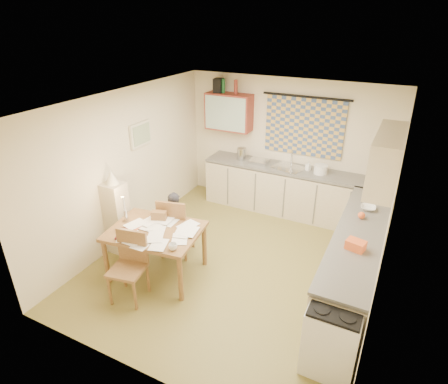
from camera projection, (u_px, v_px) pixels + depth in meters
The scene contains 44 objects.
floor at pixel (236, 263), 5.85m from camera, with size 4.00×4.50×0.02m, color olive.
ceiling at pixel (239, 101), 4.76m from camera, with size 4.00×4.50×0.02m, color white.
wall_back at pixel (287, 145), 7.12m from camera, with size 4.00×0.02×2.50m, color beige.
wall_front at pixel (136, 284), 3.49m from camera, with size 4.00×0.02×2.50m, color beige.
wall_left at pixel (126, 167), 6.12m from camera, with size 0.02×4.50×2.50m, color beige.
wall_right at pixel (389, 223), 4.49m from camera, with size 0.02×4.50×2.50m, color beige.
window_blind at pixel (304, 127), 6.80m from camera, with size 1.45×0.03×1.05m, color #39517D.
curtain_rod at pixel (306, 97), 6.54m from camera, with size 0.04×0.04×1.60m, color black.
wall_cabinet at pixel (229, 112), 7.21m from camera, with size 0.90×0.34×0.70m, color maroon.
wall_cabinet_glass at pixel (225, 114), 7.07m from camera, with size 0.84×0.02×0.64m, color #99B2A5.
upper_cabinet_right at pixel (387, 159), 4.75m from camera, with size 0.34×1.30×0.70m, color #BEAD8B.
framed_print at pixel (141, 134), 6.23m from camera, with size 0.04×0.50×0.40m, color beige.
print_canvas at pixel (142, 134), 6.22m from camera, with size 0.01×0.42×0.32m, color beige.
counter_back at pixel (289, 191), 7.14m from camera, with size 3.30×0.62×0.92m.
counter_right at pixel (355, 261), 5.14m from camera, with size 0.62×2.95×0.92m.
stove at pixel (332, 336), 3.98m from camera, with size 0.55×0.55×0.85m.
sink at pixel (288, 170), 6.97m from camera, with size 0.55×0.45×0.10m, color silver.
tap at pixel (292, 158), 7.04m from camera, with size 0.03×0.03×0.28m, color silver.
dish_rack at pixel (259, 161), 7.18m from camera, with size 0.35×0.30×0.06m, color silver.
kettle at pixel (242, 154), 7.29m from camera, with size 0.18×0.18×0.24m, color silver.
mixing_bowl at pixel (321, 169), 6.68m from camera, with size 0.24×0.24×0.16m, color white.
soap_bottle at pixel (308, 166), 6.82m from camera, with size 0.10×0.10×0.17m, color white.
bowl at pixel (368, 208), 5.48m from camera, with size 0.23×0.23×0.05m, color white.
orange_bag at pixel (356, 245), 4.55m from camera, with size 0.22×0.16×0.12m, color orange.
fruit_orange at pixel (362, 215), 5.23m from camera, with size 0.10×0.10×0.10m, color orange.
speaker at pixel (218, 85), 7.09m from camera, with size 0.16×0.20×0.26m, color black.
bottle_green at pixel (223, 86), 7.05m from camera, with size 0.07×0.07×0.26m, color #195926.
bottle_brown at pixel (236, 87), 6.94m from camera, with size 0.07×0.07×0.26m, color maroon.
dining_table at pixel (157, 251), 5.47m from camera, with size 1.39×1.12×0.75m.
chair_far at pixel (177, 236), 5.95m from camera, with size 0.55×0.55×1.01m.
chair_near at pixel (129, 279), 5.03m from camera, with size 0.51×0.51×0.96m.
person at pixel (175, 224), 5.86m from camera, with size 0.45×0.36×1.09m, color black.
shelf_stand at pixel (117, 218), 5.91m from camera, with size 0.32×0.30×1.20m, color #BEAD8B.
lampshade at pixel (111, 177), 5.60m from camera, with size 0.20×0.20×0.22m, color beige.
letter_rack at pixel (159, 216), 5.49m from camera, with size 0.22×0.10×0.16m, color brown.
mug at pixel (173, 247), 4.84m from camera, with size 0.13×0.13×0.09m, color white.
magazine at pixel (118, 234), 5.18m from camera, with size 0.29×0.33×0.03m, color maroon.
book at pixel (127, 227), 5.35m from camera, with size 0.18×0.24×0.02m, color orange.
orange_box at pixel (125, 235), 5.13m from camera, with size 0.12×0.08×0.04m, color orange.
eyeglasses at pixel (153, 243), 4.99m from camera, with size 0.13×0.04×0.02m, color black.
candle_holder at pixel (126, 216), 5.48m from camera, with size 0.06×0.06×0.18m, color silver.
candle at pixel (124, 204), 5.40m from camera, with size 0.02×0.02×0.22m, color white.
candle_flame at pixel (122, 197), 5.31m from camera, with size 0.02×0.02×0.02m, color #FFCC66.
papers at pixel (156, 231), 5.25m from camera, with size 1.07×1.00×0.03m.
Camera 1 is at (1.98, -4.36, 3.54)m, focal length 30.00 mm.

